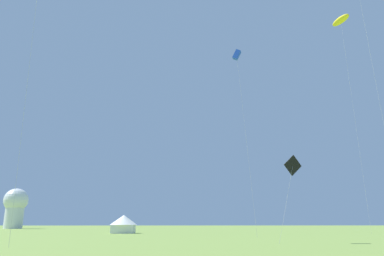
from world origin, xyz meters
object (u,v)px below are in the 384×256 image
festival_tent_right (124,223)px  observatory_dome (15,206)px  kite_yellow_parafoil (341,20)px  kite_blue_box (237,56)px  kite_black_diamond (293,166)px

festival_tent_right → observatory_dome: observatory_dome is taller
kite_yellow_parafoil → kite_blue_box: size_ratio=1.48×
kite_yellow_parafoil → observatory_dome: bearing=146.5°
kite_yellow_parafoil → kite_blue_box: bearing=-152.7°
kite_blue_box → observatory_dome: (-53.11, 58.49, -17.36)m
festival_tent_right → observatory_dome: bearing=130.1°
kite_blue_box → kite_black_diamond: bearing=-79.3°
kite_black_diamond → observatory_dome: observatory_dome is taller
kite_black_diamond → kite_blue_box: 21.45m
observatory_dome → kite_blue_box: bearing=-47.8°
observatory_dome → kite_yellow_parafoil: bearing=-33.5°
observatory_dome → festival_tent_right: bearing=-49.9°
kite_yellow_parafoil → festival_tent_right: (-36.31, 4.73, -33.76)m
kite_black_diamond → festival_tent_right: bearing=124.0°
festival_tent_right → observatory_dome: size_ratio=0.40×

